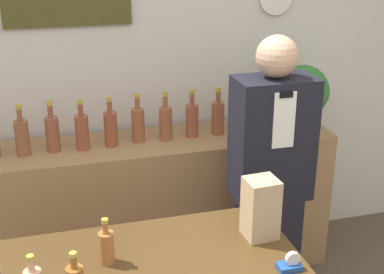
# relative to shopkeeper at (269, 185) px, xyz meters

# --- Properties ---
(back_wall) EXTENTS (5.20, 0.09, 2.70)m
(back_wall) POSITION_rel_shopkeeper_xyz_m (-0.59, 0.85, 0.54)
(back_wall) COLOR silver
(back_wall) RESTS_ON ground_plane
(back_shelf) EXTENTS (2.12, 0.47, 0.92)m
(back_shelf) POSITION_rel_shopkeeper_xyz_m (-0.47, 0.55, -0.36)
(back_shelf) COLOR #9E754C
(back_shelf) RESTS_ON ground_plane
(shopkeeper) EXTENTS (0.41, 0.26, 1.64)m
(shopkeeper) POSITION_rel_shopkeeper_xyz_m (0.00, 0.00, 0.00)
(shopkeeper) COLOR black
(shopkeeper) RESTS_ON ground_plane
(potted_plant) EXTENTS (0.33, 0.33, 0.41)m
(potted_plant) POSITION_rel_shopkeeper_xyz_m (0.43, 0.53, 0.33)
(potted_plant) COLOR #9E998E
(potted_plant) RESTS_ON back_shelf
(paper_bag) EXTENTS (0.14, 0.13, 0.26)m
(paper_bag) POSITION_rel_shopkeeper_xyz_m (-0.31, -0.61, 0.23)
(paper_bag) COLOR tan
(paper_bag) RESTS_ON display_counter
(tape_dispenser) EXTENTS (0.09, 0.06, 0.07)m
(tape_dispenser) POSITION_rel_shopkeeper_xyz_m (-0.29, -0.87, 0.13)
(tape_dispenser) COLOR #1E4799
(tape_dispenser) RESTS_ON display_counter
(counter_bottle_4) EXTENTS (0.06, 0.06, 0.19)m
(counter_bottle_4) POSITION_rel_shopkeeper_xyz_m (-0.95, -0.64, 0.18)
(counter_bottle_4) COLOR #A16232
(counter_bottle_4) RESTS_ON display_counter
(shelf_bottle_1) EXTENTS (0.08, 0.08, 0.30)m
(shelf_bottle_1) POSITION_rel_shopkeeper_xyz_m (-1.29, 0.53, 0.22)
(shelf_bottle_1) COLOR brown
(shelf_bottle_1) RESTS_ON back_shelf
(shelf_bottle_2) EXTENTS (0.08, 0.08, 0.30)m
(shelf_bottle_2) POSITION_rel_shopkeeper_xyz_m (-1.12, 0.55, 0.22)
(shelf_bottle_2) COLOR brown
(shelf_bottle_2) RESTS_ON back_shelf
(shelf_bottle_3) EXTENTS (0.08, 0.08, 0.30)m
(shelf_bottle_3) POSITION_rel_shopkeeper_xyz_m (-0.95, 0.53, 0.22)
(shelf_bottle_3) COLOR brown
(shelf_bottle_3) RESTS_ON back_shelf
(shelf_bottle_4) EXTENTS (0.08, 0.08, 0.30)m
(shelf_bottle_4) POSITION_rel_shopkeeper_xyz_m (-0.79, 0.55, 0.22)
(shelf_bottle_4) COLOR brown
(shelf_bottle_4) RESTS_ON back_shelf
(shelf_bottle_5) EXTENTS (0.08, 0.08, 0.30)m
(shelf_bottle_5) POSITION_rel_shopkeeper_xyz_m (-0.62, 0.57, 0.22)
(shelf_bottle_5) COLOR brown
(shelf_bottle_5) RESTS_ON back_shelf
(shelf_bottle_6) EXTENTS (0.08, 0.08, 0.30)m
(shelf_bottle_6) POSITION_rel_shopkeeper_xyz_m (-0.45, 0.56, 0.22)
(shelf_bottle_6) COLOR brown
(shelf_bottle_6) RESTS_ON back_shelf
(shelf_bottle_7) EXTENTS (0.08, 0.08, 0.30)m
(shelf_bottle_7) POSITION_rel_shopkeeper_xyz_m (-0.29, 0.56, 0.22)
(shelf_bottle_7) COLOR brown
(shelf_bottle_7) RESTS_ON back_shelf
(shelf_bottle_8) EXTENTS (0.08, 0.08, 0.30)m
(shelf_bottle_8) POSITION_rel_shopkeeper_xyz_m (-0.12, 0.56, 0.22)
(shelf_bottle_8) COLOR brown
(shelf_bottle_8) RESTS_ON back_shelf
(shelf_bottle_9) EXTENTS (0.08, 0.08, 0.30)m
(shelf_bottle_9) POSITION_rel_shopkeeper_xyz_m (0.05, 0.57, 0.22)
(shelf_bottle_9) COLOR brown
(shelf_bottle_9) RESTS_ON back_shelf
(shelf_bottle_10) EXTENTS (0.08, 0.08, 0.30)m
(shelf_bottle_10) POSITION_rel_shopkeeper_xyz_m (0.21, 0.55, 0.22)
(shelf_bottle_10) COLOR brown
(shelf_bottle_10) RESTS_ON back_shelf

